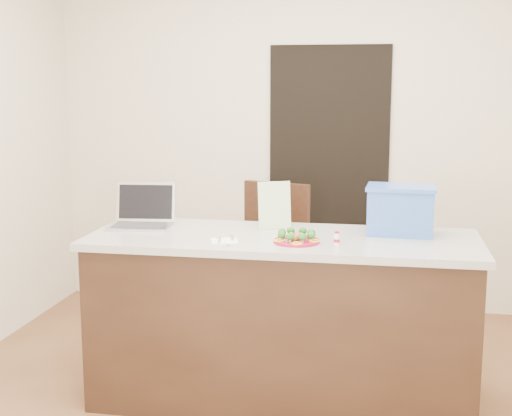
% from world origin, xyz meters
% --- Properties ---
extents(room_shell, '(4.00, 4.00, 4.00)m').
position_xyz_m(room_shell, '(0.00, 0.00, 1.62)').
color(room_shell, white).
rests_on(room_shell, ground).
extents(doorway, '(0.90, 0.02, 2.00)m').
position_xyz_m(doorway, '(0.10, 1.98, 1.00)').
color(doorway, black).
rests_on(doorway, ground).
extents(island, '(2.06, 0.76, 0.92)m').
position_xyz_m(island, '(0.00, 0.25, 0.46)').
color(island, black).
rests_on(island, ground).
extents(plate, '(0.24, 0.24, 0.02)m').
position_xyz_m(plate, '(0.09, 0.11, 0.93)').
color(plate, maroon).
rests_on(plate, island).
extents(meatballs, '(0.09, 0.10, 0.04)m').
position_xyz_m(meatballs, '(0.09, 0.11, 0.95)').
color(meatballs, brown).
rests_on(meatballs, plate).
extents(broccoli, '(0.20, 0.20, 0.04)m').
position_xyz_m(broccoli, '(0.09, 0.11, 0.97)').
color(broccoli, '#134612').
rests_on(broccoli, plate).
extents(pepper_rings, '(0.23, 0.23, 0.01)m').
position_xyz_m(pepper_rings, '(0.09, 0.11, 0.94)').
color(pepper_rings, yellow).
rests_on(pepper_rings, plate).
extents(napkin, '(0.17, 0.17, 0.01)m').
position_xyz_m(napkin, '(-0.28, 0.07, 0.92)').
color(napkin, silver).
rests_on(napkin, island).
extents(fork, '(0.04, 0.15, 0.00)m').
position_xyz_m(fork, '(-0.30, 0.08, 0.93)').
color(fork, silver).
rests_on(fork, napkin).
extents(knife, '(0.05, 0.21, 0.01)m').
position_xyz_m(knife, '(-0.25, 0.05, 0.93)').
color(knife, white).
rests_on(knife, napkin).
extents(yogurt_bottle, '(0.03, 0.03, 0.07)m').
position_xyz_m(yogurt_bottle, '(0.30, 0.10, 0.95)').
color(yogurt_bottle, beige).
rests_on(yogurt_bottle, island).
extents(laptop, '(0.36, 0.30, 0.24)m').
position_xyz_m(laptop, '(-0.82, 0.38, 0.99)').
color(laptop, '#AAABAF').
rests_on(laptop, island).
extents(leaflet, '(0.18, 0.11, 0.26)m').
position_xyz_m(leaflet, '(-0.07, 0.45, 1.05)').
color(leaflet, silver).
rests_on(leaflet, island).
extents(blue_box, '(0.37, 0.28, 0.26)m').
position_xyz_m(blue_box, '(0.61, 0.42, 1.05)').
color(blue_box, '#2D54A4').
rests_on(blue_box, island).
extents(chair, '(0.60, 0.61, 1.07)m').
position_xyz_m(chair, '(-0.18, 1.10, 0.61)').
color(chair, '#331A0F').
rests_on(chair, ground).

